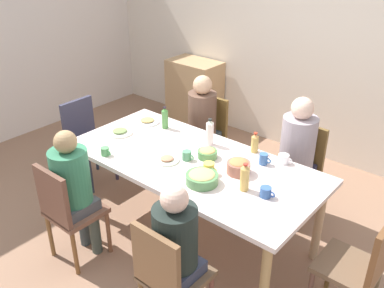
# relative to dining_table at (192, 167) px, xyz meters

# --- Properties ---
(ground_plane) EXTENTS (7.34, 7.34, 0.00)m
(ground_plane) POSITION_rel_dining_table_xyz_m (0.00, 0.00, -0.70)
(ground_plane) COLOR #8E6951
(wall_back) EXTENTS (6.36, 0.12, 2.60)m
(wall_back) POSITION_rel_dining_table_xyz_m (0.00, 2.17, 0.60)
(wall_back) COLOR beige
(wall_back) RESTS_ON ground_plane
(dining_table) EXTENTS (2.19, 1.03, 0.77)m
(dining_table) POSITION_rel_dining_table_xyz_m (0.00, 0.00, 0.00)
(dining_table) COLOR silver
(dining_table) RESTS_ON ground_plane
(chair_0) EXTENTS (0.40, 0.40, 0.90)m
(chair_0) POSITION_rel_dining_table_xyz_m (1.48, 0.00, -0.18)
(chair_0) COLOR brown
(chair_0) RESTS_ON ground_plane
(chair_1) EXTENTS (0.40, 0.40, 0.90)m
(chair_1) POSITION_rel_dining_table_xyz_m (0.55, 0.90, -0.18)
(chair_1) COLOR brown
(chair_1) RESTS_ON ground_plane
(person_1) EXTENTS (0.31, 0.31, 1.22)m
(person_1) POSITION_rel_dining_table_xyz_m (0.55, 0.81, 0.03)
(person_1) COLOR #2E3651
(person_1) RESTS_ON ground_plane
(chair_2) EXTENTS (0.40, 0.40, 0.90)m
(chair_2) POSITION_rel_dining_table_xyz_m (0.55, -0.90, -0.18)
(chair_2) COLOR brown
(chair_2) RESTS_ON ground_plane
(person_2) EXTENTS (0.30, 0.30, 1.15)m
(person_2) POSITION_rel_dining_table_xyz_m (0.55, -0.80, -0.01)
(person_2) COLOR #353A45
(person_2) RESTS_ON ground_plane
(chair_3) EXTENTS (0.40, 0.40, 0.90)m
(chair_3) POSITION_rel_dining_table_xyz_m (-0.55, -0.90, -0.18)
(chair_3) COLOR brown
(chair_3) RESTS_ON ground_plane
(person_3) EXTENTS (0.30, 0.30, 1.17)m
(person_3) POSITION_rel_dining_table_xyz_m (-0.55, -0.80, 0.00)
(person_3) COLOR #374043
(person_3) RESTS_ON ground_plane
(chair_4) EXTENTS (0.40, 0.40, 0.90)m
(chair_4) POSITION_rel_dining_table_xyz_m (-0.55, 0.90, -0.18)
(chair_4) COLOR brown
(chair_4) RESTS_ON ground_plane
(person_4) EXTENTS (0.30, 0.30, 1.18)m
(person_4) POSITION_rel_dining_table_xyz_m (-0.55, 0.80, 0.01)
(person_4) COLOR #373C39
(person_4) RESTS_ON ground_plane
(chair_5) EXTENTS (0.40, 0.40, 0.90)m
(chair_5) POSITION_rel_dining_table_xyz_m (-1.48, 0.00, -0.18)
(chair_5) COLOR #2B304E
(chair_5) RESTS_ON ground_plane
(plate_0) EXTENTS (0.25, 0.25, 0.04)m
(plate_0) POSITION_rel_dining_table_xyz_m (-0.82, 0.29, 0.09)
(plate_0) COLOR white
(plate_0) RESTS_ON dining_table
(plate_1) EXTENTS (0.20, 0.20, 0.04)m
(plate_1) POSITION_rel_dining_table_xyz_m (-0.15, -0.15, 0.09)
(plate_1) COLOR silver
(plate_1) RESTS_ON dining_table
(plate_2) EXTENTS (0.25, 0.25, 0.04)m
(plate_2) POSITION_rel_dining_table_xyz_m (-0.85, -0.05, 0.09)
(plate_2) COLOR white
(plate_2) RESTS_ON dining_table
(bowl_0) EXTENTS (0.17, 0.17, 0.09)m
(bowl_0) POSITION_rel_dining_table_xyz_m (0.07, 0.12, 0.11)
(bowl_0) COLOR #4C8145
(bowl_0) RESTS_ON dining_table
(bowl_1) EXTENTS (0.25, 0.25, 0.10)m
(bowl_1) POSITION_rel_dining_table_xyz_m (0.29, -0.22, 0.12)
(bowl_1) COLOR #4F814C
(bowl_1) RESTS_ON dining_table
(bowl_2) EXTENTS (0.19, 0.19, 0.11)m
(bowl_2) POSITION_rel_dining_table_xyz_m (0.41, 0.08, 0.13)
(bowl_2) COLOR #9C5F4F
(bowl_2) RESTS_ON dining_table
(cup_0) EXTENTS (0.11, 0.07, 0.07)m
(cup_0) POSITION_rel_dining_table_xyz_m (-0.62, -0.41, 0.11)
(cup_0) COLOR #509358
(cup_0) RESTS_ON dining_table
(cup_1) EXTENTS (0.11, 0.08, 0.08)m
(cup_1) POSITION_rel_dining_table_xyz_m (-0.03, -0.02, 0.11)
(cup_1) COLOR #4E8B63
(cup_1) RESTS_ON dining_table
(cup_2) EXTENTS (0.11, 0.07, 0.09)m
(cup_2) POSITION_rel_dining_table_xyz_m (0.49, 0.32, 0.12)
(cup_2) COLOR #38619D
(cup_2) RESTS_ON dining_table
(cup_3) EXTENTS (0.12, 0.08, 0.08)m
(cup_3) POSITION_rel_dining_table_xyz_m (0.75, -0.07, 0.11)
(cup_3) COLOR #345897
(cup_3) RESTS_ON dining_table
(cup_4) EXTENTS (0.13, 0.09, 0.07)m
(cup_4) POSITION_rel_dining_table_xyz_m (0.61, 0.45, 0.11)
(cup_4) COLOR white
(cup_4) RESTS_ON dining_table
(cup_5) EXTENTS (0.12, 0.09, 0.09)m
(cup_5) POSITION_rel_dining_table_xyz_m (0.24, -0.08, 0.12)
(cup_5) COLOR #DEC149
(cup_5) RESTS_ON dining_table
(bottle_0) EXTENTS (0.06, 0.06, 0.22)m
(bottle_0) POSITION_rel_dining_table_xyz_m (-0.60, 0.31, 0.18)
(bottle_0) COLOR #4A8741
(bottle_0) RESTS_ON dining_table
(bottle_1) EXTENTS (0.07, 0.07, 0.22)m
(bottle_1) POSITION_rel_dining_table_xyz_m (0.58, -0.09, 0.18)
(bottle_1) COLOR tan
(bottle_1) RESTS_ON dining_table
(bottle_2) EXTENTS (0.06, 0.06, 0.18)m
(bottle_2) POSITION_rel_dining_table_xyz_m (0.32, 0.46, 0.16)
(bottle_2) COLOR tan
(bottle_2) RESTS_ON dining_table
(bottle_3) EXTENTS (0.07, 0.07, 0.25)m
(bottle_3) POSITION_rel_dining_table_xyz_m (-0.06, 0.32, 0.19)
(bottle_3) COLOR silver
(bottle_3) RESTS_ON dining_table
(side_cabinet) EXTENTS (0.70, 0.44, 0.90)m
(side_cabinet) POSITION_rel_dining_table_xyz_m (-1.53, 1.87, -0.25)
(side_cabinet) COLOR tan
(side_cabinet) RESTS_ON ground_plane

